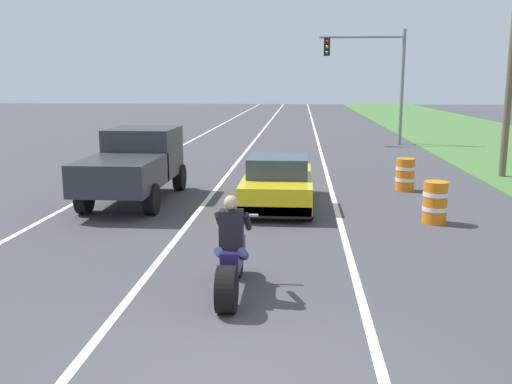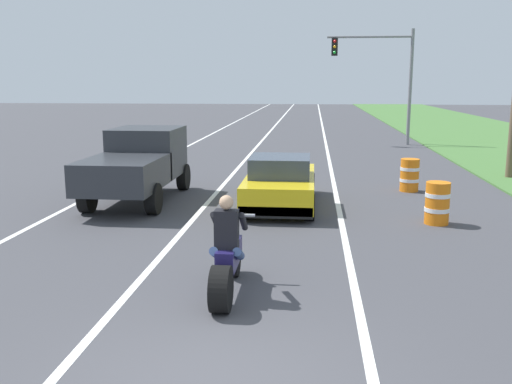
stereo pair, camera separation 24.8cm
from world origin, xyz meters
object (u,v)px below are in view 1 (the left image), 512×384
Objects in this scene: motorcycle_with_rider at (232,260)px; sports_car_yellow at (278,183)px; pickup_truck_left_lane_dark_grey at (135,162)px; construction_barrel_mid at (405,174)px; traffic_light_mast_near at (377,69)px; construction_barrel_nearest at (435,202)px.

motorcycle_with_rider reaches higher than sports_car_yellow.
pickup_truck_left_lane_dark_grey reaches higher than construction_barrel_mid.
sports_car_yellow is 4.56m from construction_barrel_mid.
traffic_light_mast_near is (4.52, 15.76, 3.36)m from sports_car_yellow.
pickup_truck_left_lane_dark_grey is 4.80× the size of construction_barrel_nearest.
motorcycle_with_rider is 6.59m from construction_barrel_nearest.
pickup_truck_left_lane_dark_grey is (-4.01, 0.32, 0.48)m from sports_car_yellow.
traffic_light_mast_near reaches higher than sports_car_yellow.
sports_car_yellow reaches higher than construction_barrel_nearest.
pickup_truck_left_lane_dark_grey is 8.05m from construction_barrel_nearest.
sports_car_yellow is 16.73m from traffic_light_mast_near.
construction_barrel_mid is at bearing -93.03° from traffic_light_mast_near.
traffic_light_mast_near reaches higher than construction_barrel_nearest.
traffic_light_mast_near is at bearing 73.99° from sports_car_yellow.
construction_barrel_mid is at bearing 89.65° from construction_barrel_nearest.
construction_barrel_nearest is 4.07m from construction_barrel_mid.
traffic_light_mast_near is 6.00× the size of construction_barrel_nearest.
pickup_truck_left_lane_dark_grey reaches higher than sports_car_yellow.
construction_barrel_mid is at bearing 15.43° from pickup_truck_left_lane_dark_grey.
motorcycle_with_rider is 23.19m from traffic_light_mast_near.
sports_car_yellow is 4.30× the size of construction_barrel_mid.
motorcycle_with_rider is at bearing -93.85° from sports_car_yellow.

